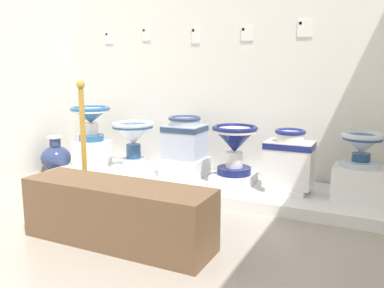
{
  "coord_description": "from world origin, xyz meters",
  "views": [
    {
      "loc": [
        3.39,
        -0.73,
        1.11
      ],
      "look_at": [
        1.79,
        2.58,
        0.43
      ],
      "focal_mm": 37.74,
      "sensor_mm": 36.0,
      "label": 1
    }
  ],
  "objects": [
    {
      "name": "ground_plane",
      "position": [
        1.91,
        0.9,
        -0.01
      ],
      "size": [
        5.81,
        5.79,
        0.02
      ],
      "primitive_type": "cube",
      "color": "#A3998C"
    },
    {
      "name": "wall_back",
      "position": [
        1.91,
        3.02,
        1.44
      ],
      "size": [
        4.01,
        0.06,
        2.87
      ],
      "primitive_type": "cube",
      "color": "white",
      "rests_on": "ground_plane"
    },
    {
      "name": "display_platform",
      "position": [
        1.91,
        2.58,
        0.05
      ],
      "size": [
        3.18,
        0.8,
        0.09
      ],
      "primitive_type": "cube",
      "color": "white",
      "rests_on": "ground_plane"
    },
    {
      "name": "plinth_block_rightmost",
      "position": [
        0.58,
        2.61,
        0.23
      ],
      "size": [
        0.29,
        0.31,
        0.26
      ],
      "primitive_type": "cube",
      "color": "white",
      "rests_on": "display_platform"
    },
    {
      "name": "antique_toilet_rightmost",
      "position": [
        0.58,
        2.61,
        0.61
      ],
      "size": [
        0.41,
        0.41,
        0.36
      ],
      "color": "#2B5F95",
      "rests_on": "plinth_block_rightmost"
    },
    {
      "name": "plinth_block_pale_glazed",
      "position": [
        1.09,
        2.64,
        0.13
      ],
      "size": [
        0.3,
        0.36,
        0.06
      ],
      "primitive_type": "cube",
      "color": "white",
      "rests_on": "display_platform"
    },
    {
      "name": "antique_toilet_pale_glazed",
      "position": [
        1.09,
        2.64,
        0.46
      ],
      "size": [
        0.43,
        0.43,
        0.43
      ],
      "color": "silver",
      "rests_on": "plinth_block_pale_glazed"
    },
    {
      "name": "plinth_block_squat_floral",
      "position": [
        1.67,
        2.66,
        0.18
      ],
      "size": [
        0.4,
        0.35,
        0.17
      ],
      "primitive_type": "cube",
      "color": "white",
      "rests_on": "display_platform"
    },
    {
      "name": "antique_toilet_squat_floral",
      "position": [
        1.67,
        2.66,
        0.48
      ],
      "size": [
        0.36,
        0.32,
        0.4
      ],
      "color": "silver",
      "rests_on": "plinth_block_squat_floral"
    },
    {
      "name": "plinth_block_leftmost",
      "position": [
        2.19,
        2.6,
        0.14
      ],
      "size": [
        0.36,
        0.34,
        0.09
      ],
      "primitive_type": "cube",
      "color": "white",
      "rests_on": "display_platform"
    },
    {
      "name": "antique_toilet_leftmost",
      "position": [
        2.19,
        2.6,
        0.47
      ],
      "size": [
        0.41,
        0.41,
        0.44
      ],
      "color": "navy",
      "rests_on": "plinth_block_leftmost"
    },
    {
      "name": "plinth_block_slender_white",
      "position": [
        2.69,
        2.57,
        0.12
      ],
      "size": [
        0.31,
        0.29,
        0.05
      ],
      "primitive_type": "cube",
      "color": "white",
      "rests_on": "display_platform"
    },
    {
      "name": "antique_toilet_slender_white",
      "position": [
        2.69,
        2.57,
        0.38
      ],
      "size": [
        0.39,
        0.25,
        0.48
      ],
      "color": "white",
      "rests_on": "plinth_block_slender_white"
    },
    {
      "name": "plinth_block_broad_patterned",
      "position": [
        3.23,
        2.6,
        0.23
      ],
      "size": [
        0.39,
        0.29,
        0.26
      ],
      "primitive_type": "cube",
      "color": "white",
      "rests_on": "display_platform"
    },
    {
      "name": "antique_toilet_broad_patterned",
      "position": [
        3.23,
        2.6,
        0.53
      ],
      "size": [
        0.32,
        0.32,
        0.27
      ],
      "color": "silver",
      "rests_on": "plinth_block_broad_patterned"
    },
    {
      "name": "info_placard_first",
      "position": [
        0.57,
        2.99,
        1.45
      ],
      "size": [
        0.11,
        0.01,
        0.13
      ],
      "color": "white"
    },
    {
      "name": "info_placard_second",
      "position": [
        1.05,
        2.99,
        1.47
      ],
      "size": [
        0.1,
        0.01,
        0.13
      ],
      "color": "white"
    },
    {
      "name": "info_placard_third",
      "position": [
        1.63,
        2.99,
        1.44
      ],
      "size": [
        0.09,
        0.01,
        0.16
      ],
      "color": "white"
    },
    {
      "name": "info_placard_fourth",
      "position": [
        2.16,
        2.99,
        1.44
      ],
      "size": [
        0.12,
        0.01,
        0.13
      ],
      "color": "white"
    },
    {
      "name": "info_placard_fifth",
      "position": [
        2.69,
        2.99,
        1.46
      ],
      "size": [
        0.13,
        0.01,
        0.15
      ],
      "color": "white"
    },
    {
      "name": "decorative_vase_companion",
      "position": [
        0.2,
        2.47,
        0.17
      ],
      "size": [
        0.32,
        0.32,
        0.4
      ],
      "color": "white",
      "rests_on": "ground_plane"
    },
    {
      "name": "stanchion_post_near_left",
      "position": [
        1.33,
        1.63,
        0.29
      ],
      "size": [
        0.28,
        0.28,
        1.03
      ],
      "color": "gold",
      "rests_on": "ground_plane"
    },
    {
      "name": "museum_bench",
      "position": [
        1.89,
        1.28,
        0.2
      ],
      "size": [
        1.28,
        0.36,
        0.4
      ],
      "primitive_type": "cube",
      "color": "brown",
      "rests_on": "ground_plane"
    }
  ]
}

